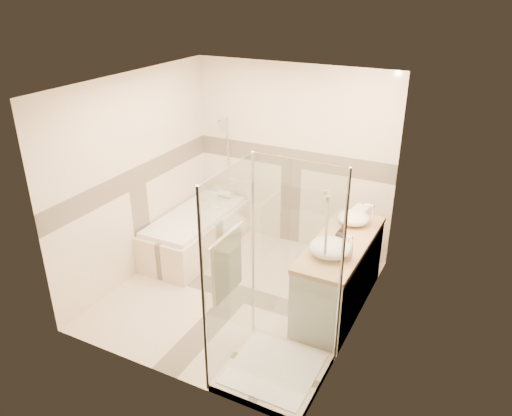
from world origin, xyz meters
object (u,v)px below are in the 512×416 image
at_px(vessel_sink_near, 353,218).
at_px(shower_enclosure, 266,325).
at_px(vanity, 339,274).
at_px(vessel_sink_far, 330,248).
at_px(bathtub, 196,231).
at_px(amenity_bottle_a, 342,232).
at_px(amenity_bottle_b, 340,235).

bearing_deg(vessel_sink_near, shower_enclosure, -98.94).
xyz_separation_m(vanity, vessel_sink_far, (-0.02, -0.35, 0.51)).
height_order(bathtub, amenity_bottle_a, amenity_bottle_a).
relative_size(vessel_sink_far, amenity_bottle_b, 2.78).
distance_m(vanity, amenity_bottle_a, 0.51).
bearing_deg(shower_enclosure, vanity, 77.03).
bearing_deg(bathtub, amenity_bottle_b, -9.72).
bearing_deg(shower_enclosure, amenity_bottle_a, 78.25).
relative_size(shower_enclosure, vessel_sink_far, 4.69).
bearing_deg(amenity_bottle_b, vanity, 36.67).
relative_size(vessel_sink_near, vessel_sink_far, 0.85).
bearing_deg(vessel_sink_far, vessel_sink_near, 90.00).
relative_size(shower_enclosure, amenity_bottle_b, 13.02).
height_order(vessel_sink_far, amenity_bottle_b, vessel_sink_far).
relative_size(amenity_bottle_a, amenity_bottle_b, 1.09).
xyz_separation_m(vanity, amenity_bottle_b, (-0.02, -0.01, 0.50)).
bearing_deg(bathtub, amenity_bottle_a, -8.26).
xyz_separation_m(shower_enclosure, vessel_sink_near, (0.27, 1.73, 0.42)).
xyz_separation_m(vanity, vessel_sink_near, (-0.02, 0.46, 0.50)).
relative_size(bathtub, vessel_sink_near, 4.58).
bearing_deg(amenity_bottle_a, bathtub, 171.74).
bearing_deg(amenity_bottle_a, vanity, -63.89).
bearing_deg(shower_enclosure, bathtub, 138.90).
xyz_separation_m(bathtub, amenity_bottle_b, (2.13, -0.36, 0.62)).
xyz_separation_m(shower_enclosure, amenity_bottle_a, (0.27, 1.31, 0.43)).
distance_m(vanity, shower_enclosure, 1.31).
distance_m(bathtub, vessel_sink_near, 2.22).
xyz_separation_m(bathtub, vessel_sink_near, (2.13, 0.11, 0.62)).
bearing_deg(vessel_sink_near, amenity_bottle_b, -90.00).
height_order(shower_enclosure, amenity_bottle_b, shower_enclosure).
xyz_separation_m(vessel_sink_near, amenity_bottle_a, (0.00, -0.42, 0.01)).
xyz_separation_m(bathtub, shower_enclosure, (1.86, -1.62, 0.20)).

